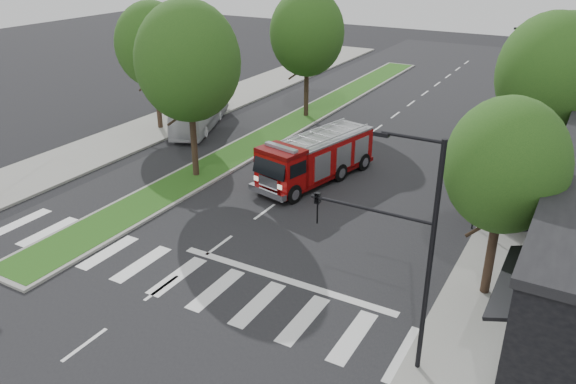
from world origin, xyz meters
The scene contains 15 objects.
ground centered at (0.00, 0.00, 0.00)m, with size 140.00×140.00×0.00m, color black.
sidewalk_right centered at (12.50, 10.00, 0.07)m, with size 5.00×80.00×0.15m, color gray.
sidewalk_left centered at (-14.50, 10.00, 0.07)m, with size 5.00×80.00×0.15m, color gray.
median centered at (-6.00, 18.00, 0.08)m, with size 3.00×50.00×0.15m.
bus_shelter centered at (11.20, 8.15, 2.04)m, with size 3.20×1.60×2.61m.
tree_right_near centered at (11.50, 2.00, 5.51)m, with size 4.40×4.40×8.05m.
tree_right_mid centered at (11.50, 14.00, 6.49)m, with size 5.60×5.60×9.72m.
tree_right_far centered at (11.50, 24.00, 5.84)m, with size 5.00×5.00×8.73m.
tree_median_near centered at (-6.00, 6.00, 6.81)m, with size 5.80×5.80×10.16m.
tree_median_far centered at (-6.00, 20.00, 6.49)m, with size 5.60×5.60×9.72m.
tree_left_mid centered at (-14.00, 12.00, 6.16)m, with size 5.20×5.20×9.16m.
streetlight_right_near centered at (9.61, -3.50, 4.67)m, with size 4.08×0.22×8.00m.
streetlight_right_far centered at (10.35, 20.00, 4.48)m, with size 2.11×0.20×8.00m.
fire_engine centered at (0.40, 9.04, 1.39)m, with size 4.27×8.70×2.90m.
city_bus centered at (-11.72, 13.97, 1.27)m, with size 2.14×9.14×2.55m, color silver.
Camera 1 is at (13.87, -18.12, 12.96)m, focal length 35.00 mm.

